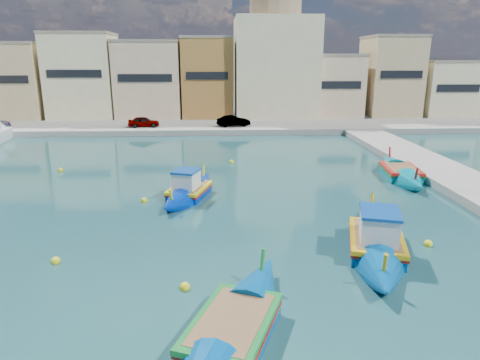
# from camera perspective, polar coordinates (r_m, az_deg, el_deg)

# --- Properties ---
(ground) EXTENTS (160.00, 160.00, 0.00)m
(ground) POSITION_cam_1_polar(r_m,az_deg,el_deg) (17.91, -12.13, -9.72)
(ground) COLOR #15383F
(ground) RESTS_ON ground
(north_quay) EXTENTS (80.00, 8.00, 0.60)m
(north_quay) POSITION_cam_1_polar(r_m,az_deg,el_deg) (48.59, -6.23, 7.01)
(north_quay) COLOR gray
(north_quay) RESTS_ON ground
(north_townhouses) EXTENTS (83.20, 7.87, 10.19)m
(north_townhouses) POSITION_cam_1_polar(r_m,az_deg,el_deg) (55.50, 1.15, 13.04)
(north_townhouses) COLOR #D0B590
(north_townhouses) RESTS_ON ground
(church_block) EXTENTS (10.00, 10.00, 19.10)m
(church_block) POSITION_cam_1_polar(r_m,az_deg,el_deg) (56.40, 4.64, 16.51)
(church_block) COLOR beige
(church_block) RESTS_ON ground
(parked_cars) EXTENTS (29.88, 2.08, 1.19)m
(parked_cars) POSITION_cam_1_polar(r_m,az_deg,el_deg) (48.57, -17.96, 7.39)
(parked_cars) COLOR #4C1919
(parked_cars) RESTS_ON north_quay
(luzzu_turquoise_cabin) EXTENTS (4.43, 9.41, 2.96)m
(luzzu_turquoise_cabin) POSITION_cam_1_polar(r_m,az_deg,el_deg) (18.56, 17.68, -7.99)
(luzzu_turquoise_cabin) COLOR #0055A3
(luzzu_turquoise_cabin) RESTS_ON ground
(luzzu_blue_cabin) EXTENTS (3.79, 7.45, 2.57)m
(luzzu_blue_cabin) POSITION_cam_1_polar(r_m,az_deg,el_deg) (24.65, -6.80, -1.55)
(luzzu_blue_cabin) COLOR #002AA0
(luzzu_blue_cabin) RESTS_ON ground
(luzzu_cyan_mid) EXTENTS (3.10, 8.80, 2.55)m
(luzzu_cyan_mid) POSITION_cam_1_polar(r_m,az_deg,el_deg) (30.50, 20.61, 0.81)
(luzzu_cyan_mid) COLOR #00859B
(luzzu_cyan_mid) RESTS_ON ground
(luzzu_blue_south) EXTENTS (4.94, 8.70, 2.48)m
(luzzu_blue_south) POSITION_cam_1_polar(r_m,az_deg,el_deg) (12.67, -1.01, -19.62)
(luzzu_blue_south) COLOR #0053A2
(luzzu_blue_south) RESTS_ON ground
(mooring_buoys) EXTENTS (20.38, 18.93, 0.36)m
(mooring_buoys) POSITION_cam_1_polar(r_m,az_deg,el_deg) (22.88, -8.26, -3.60)
(mooring_buoys) COLOR yellow
(mooring_buoys) RESTS_ON ground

